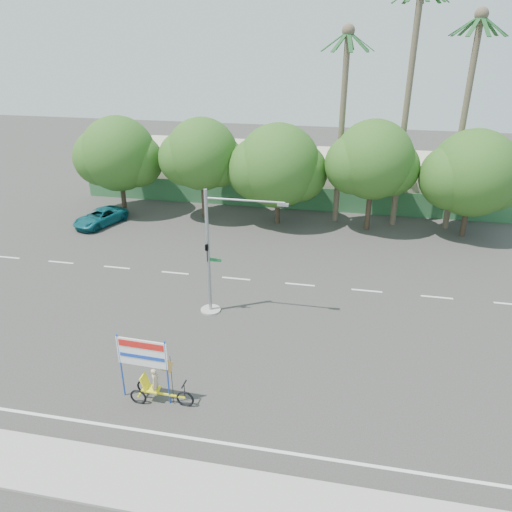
# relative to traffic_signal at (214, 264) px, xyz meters

# --- Properties ---
(ground) EXTENTS (120.00, 120.00, 0.00)m
(ground) POSITION_rel_traffic_signal_xyz_m (2.20, -3.98, -2.92)
(ground) COLOR #33302D
(ground) RESTS_ON ground
(sidewalk_near) EXTENTS (50.00, 2.40, 0.12)m
(sidewalk_near) POSITION_rel_traffic_signal_xyz_m (2.20, -11.48, -2.86)
(sidewalk_near) COLOR gray
(sidewalk_near) RESTS_ON ground
(fence) EXTENTS (38.00, 0.08, 2.00)m
(fence) POSITION_rel_traffic_signal_xyz_m (2.20, 17.52, -1.92)
(fence) COLOR #336B3D
(fence) RESTS_ON ground
(building_left) EXTENTS (12.00, 8.00, 4.00)m
(building_left) POSITION_rel_traffic_signal_xyz_m (-7.80, 22.02, -0.92)
(building_left) COLOR beige
(building_left) RESTS_ON ground
(building_right) EXTENTS (14.00, 8.00, 3.60)m
(building_right) POSITION_rel_traffic_signal_xyz_m (10.20, 22.02, -1.12)
(building_right) COLOR beige
(building_right) RESTS_ON ground
(tree_far_left) EXTENTS (7.14, 6.00, 7.96)m
(tree_far_left) POSITION_rel_traffic_signal_xyz_m (-11.85, 14.02, 1.84)
(tree_far_left) COLOR #473828
(tree_far_left) RESTS_ON ground
(tree_left) EXTENTS (6.66, 5.60, 8.07)m
(tree_left) POSITION_rel_traffic_signal_xyz_m (-4.85, 14.02, 2.14)
(tree_left) COLOR #473828
(tree_left) RESTS_ON ground
(tree_center) EXTENTS (7.62, 6.40, 7.85)m
(tree_center) POSITION_rel_traffic_signal_xyz_m (1.14, 14.02, 1.55)
(tree_center) COLOR #473828
(tree_center) RESTS_ON ground
(tree_right) EXTENTS (6.90, 5.80, 8.36)m
(tree_right) POSITION_rel_traffic_signal_xyz_m (8.15, 14.02, 2.32)
(tree_right) COLOR #473828
(tree_right) RESTS_ON ground
(tree_far_right) EXTENTS (7.38, 6.20, 7.94)m
(tree_far_right) POSITION_rel_traffic_signal_xyz_m (15.15, 14.02, 1.73)
(tree_far_right) COLOR #473828
(tree_far_right) RESTS_ON ground
(palm_tall) EXTENTS (3.73, 3.79, 17.45)m
(palm_tall) POSITION_rel_traffic_signal_xyz_m (10.20, 15.52, 7.55)
(palm_tall) COLOR #70604C
(palm_tall) RESTS_ON ground
(palm_mid) EXTENTS (3.73, 3.79, 15.45)m
(palm_mid) POSITION_rel_traffic_signal_xyz_m (14.20, 15.52, 6.48)
(palm_mid) COLOR #70604C
(palm_mid) RESTS_ON ground
(palm_short) EXTENTS (3.73, 3.79, 14.45)m
(palm_short) POSITION_rel_traffic_signal_xyz_m (5.70, 15.52, 5.94)
(palm_short) COLOR #70604C
(palm_short) RESTS_ON ground
(traffic_signal) EXTENTS (4.72, 1.10, 7.00)m
(traffic_signal) POSITION_rel_traffic_signal_xyz_m (0.00, 0.00, 0.00)
(traffic_signal) COLOR gray
(traffic_signal) RESTS_ON ground
(trike_billboard) EXTENTS (3.20, 0.76, 3.15)m
(trike_billboard) POSITION_rel_traffic_signal_xyz_m (-0.66, -7.43, -1.65)
(trike_billboard) COLOR black
(trike_billboard) RESTS_ON ground
(pickup_truck) EXTENTS (3.54, 4.95, 1.25)m
(pickup_truck) POSITION_rel_traffic_signal_xyz_m (-12.40, 10.90, -2.29)
(pickup_truck) COLOR #0D5561
(pickup_truck) RESTS_ON ground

